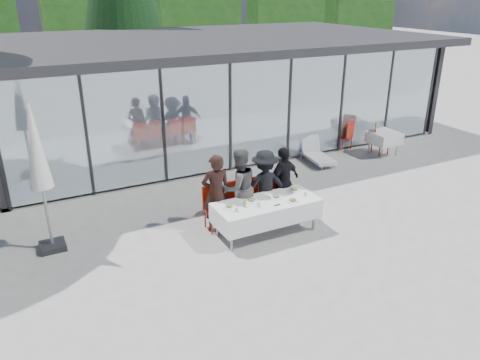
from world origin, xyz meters
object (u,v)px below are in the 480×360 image
object	(u,v)px
diner_b	(239,188)
plate_a	(229,206)
lounger	(316,153)
diner_chair_b	(236,200)
diner_a	(216,193)
diner_chair_a	(214,205)
diner_chair_c	(262,195)
juice_bottle	(245,203)
folded_eyeglasses	(277,205)
dining_table	(266,210)
plate_c	(276,197)
plate_d	(294,189)
diner_c	(265,185)
market_umbrella	(37,157)
spare_chair_a	(378,137)
diner_d	(283,181)
plate_extra	(293,200)
spare_table_right	(384,138)
diner_chair_d	(280,191)
spare_chair_b	(347,134)
plate_b	(251,200)

from	to	relation	value
diner_b	plate_a	bearing A→B (deg)	43.07
lounger	diner_chair_b	bearing A→B (deg)	-147.97
diner_a	diner_chair_a	world-z (taller)	diner_a
diner_chair_c	juice_bottle	world-z (taller)	diner_chair_c
folded_eyeglasses	dining_table	bearing A→B (deg)	110.79
dining_table	plate_c	xyz separation A→B (m)	(0.28, 0.07, 0.24)
plate_c	plate_d	xyz separation A→B (m)	(0.56, 0.16, 0.00)
plate_c	diner_c	bearing A→B (deg)	87.27
market_umbrella	juice_bottle	bearing A→B (deg)	-21.34
diner_c	spare_chair_a	world-z (taller)	diner_c
diner_d	folded_eyeglasses	xyz separation A→B (m)	(-0.71, -0.89, -0.07)
plate_a	juice_bottle	xyz separation A→B (m)	(0.29, -0.12, 0.06)
diner_a	folded_eyeglasses	distance (m)	1.33
diner_chair_a	diner_chair_b	bearing A→B (deg)	0.00
diner_chair_b	plate_d	bearing A→B (deg)	-23.65
diner_chair_a	diner_c	size ratio (longest dim) A/B	0.59
plate_c	juice_bottle	xyz separation A→B (m)	(-0.82, -0.10, 0.06)
diner_a	plate_extra	size ratio (longest dim) A/B	6.19
diner_d	market_umbrella	size ratio (longest dim) A/B	0.55
spare_table_right	diner_c	bearing A→B (deg)	-158.83
diner_c	diner_chair_d	distance (m)	0.59
juice_bottle	market_umbrella	xyz separation A→B (m)	(-3.67, 1.43, 1.15)
plate_a	lounger	bearing A→B (deg)	35.14
spare_chair_b	diner_chair_a	bearing A→B (deg)	-154.13
diner_chair_c	spare_chair_b	size ratio (longest dim) A/B	1.00
plate_c	spare_chair_b	size ratio (longest dim) A/B	0.29
plate_c	diner_a	bearing A→B (deg)	154.53
diner_chair_d	diner_chair_b	bearing A→B (deg)	180.00
diner_c	spare_table_right	size ratio (longest dim) A/B	1.92
diner_chair_a	market_umbrella	bearing A→B (deg)	168.85
diner_b	plate_b	xyz separation A→B (m)	(0.06, -0.47, -0.12)
diner_a	diner_chair_b	distance (m)	0.65
dining_table	spare_chair_a	xyz separation A→B (m)	(5.84, 2.98, -0.00)
diner_c	spare_chair_b	xyz separation A→B (m)	(4.83, 3.05, -0.29)
plate_extra	spare_table_right	bearing A→B (deg)	29.37
diner_b	plate_c	bearing A→B (deg)	133.87
diner_a	diner_d	xyz separation A→B (m)	(1.70, 0.00, -0.05)
lounger	spare_chair_a	bearing A→B (deg)	-6.71
diner_b	plate_b	bearing A→B (deg)	92.99
diner_b	spare_chair_a	world-z (taller)	diner_b
diner_chair_d	plate_c	size ratio (longest dim) A/B	3.46
diner_a	diner_chair_c	size ratio (longest dim) A/B	1.79
diner_chair_a	spare_chair_a	xyz separation A→B (m)	(6.73, 2.23, 0.00)
diner_chair_b	diner_c	size ratio (longest dim) A/B	0.59
dining_table	folded_eyeglasses	distance (m)	0.36
dining_table	plate_b	size ratio (longest dim) A/B	8.02
spare_chair_b	market_umbrella	bearing A→B (deg)	-166.36
juice_bottle	spare_chair_b	bearing A→B (deg)	33.11
diner_chair_c	spare_table_right	bearing A→B (deg)	20.07
plate_b	diner_chair_b	bearing A→B (deg)	95.82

